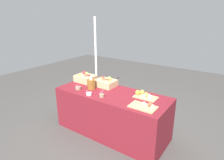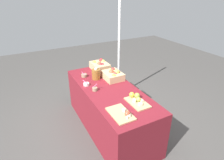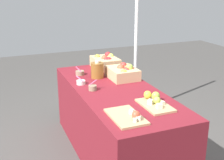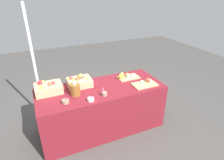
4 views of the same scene
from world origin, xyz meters
TOP-DOWN VIEW (x-y plane):
  - ground_plane at (0.00, 0.00)m, footprint 10.00×10.00m
  - table at (0.00, 0.00)m, footprint 1.90×0.76m
  - apple_crate_left at (-0.73, 0.18)m, footprint 0.37×0.28m
  - apple_crate_middle at (-0.28, 0.21)m, footprint 0.36×0.28m
  - cutting_board_front at (0.67, -0.17)m, footprint 0.37×0.23m
  - cutting_board_back at (0.51, 0.15)m, footprint 0.36×0.21m
  - sample_bowl_near at (-0.57, -0.20)m, footprint 0.10×0.10m
  - sample_bowl_mid at (-0.04, -0.22)m, footprint 0.08×0.08m
  - sample_bowl_far at (-0.25, -0.28)m, footprint 0.10×0.09m
  - cider_jug at (-0.40, -0.05)m, footprint 0.14×0.14m
  - tent_pole at (-0.86, 0.65)m, footprint 0.04×0.04m

SIDE VIEW (x-z plane):
  - ground_plane at x=0.00m, z-range 0.00..0.00m
  - table at x=0.00m, z-range 0.00..0.74m
  - cutting_board_front at x=0.67m, z-range 0.71..0.80m
  - sample_bowl_far at x=-0.25m, z-range 0.72..0.81m
  - sample_bowl_near at x=-0.57m, z-range 0.71..0.81m
  - sample_bowl_mid at x=-0.04m, z-range 0.71..0.82m
  - cutting_board_back at x=0.51m, z-range 0.72..0.81m
  - apple_crate_middle at x=-0.28m, z-range 0.73..0.90m
  - apple_crate_left at x=-0.73m, z-range 0.73..0.90m
  - cider_jug at x=-0.40m, z-range 0.73..0.92m
  - tent_pole at x=-0.86m, z-range 0.00..1.93m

